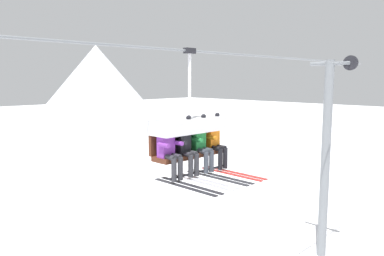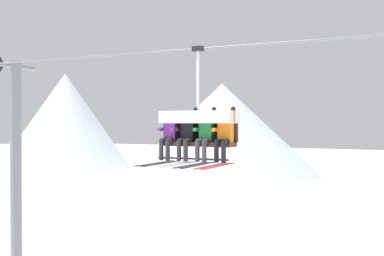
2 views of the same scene
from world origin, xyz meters
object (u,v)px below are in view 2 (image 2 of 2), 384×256
Objects in this scene: skier_purple at (169,135)px; skier_orange at (224,135)px; skier_black at (187,134)px; skier_green at (205,135)px; chairlift_chair at (199,122)px; lift_tower_near at (15,182)px.

skier_orange is at bearing 0.27° from skier_purple.
skier_black is at bearing 180.00° from skier_orange.
skier_orange is at bearing 0.00° from skier_green.
chairlift_chair is at bearing 42.15° from skier_black.
lift_tower_near is 7.04m from chairlift_chair.
lift_tower_near is 7.23m from skier_green.
chairlift_chair is 1.58× the size of skier_orange.
chairlift_chair is 0.43m from skier_green.
skier_purple is 0.96m from skier_green.
skier_purple is at bearing -179.19° from skier_black.
skier_green is (0.48, 0.00, 0.00)m from skier_black.
skier_orange is (0.48, 0.00, 0.00)m from skier_green.
lift_tower_near reaches higher than skier_black.
skier_black is at bearing 0.81° from skier_purple.
chairlift_chair is 0.81m from skier_orange.
skier_purple is 1.00× the size of skier_black.
lift_tower_near reaches higher than chairlift_chair.
skier_black is at bearing -137.85° from chairlift_chair.
lift_tower_near is 4.82× the size of skier_green.
lift_tower_near is 4.82× the size of skier_orange.
skier_black is (0.48, 0.01, 0.02)m from skier_purple.
lift_tower_near is 4.82× the size of skier_black.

